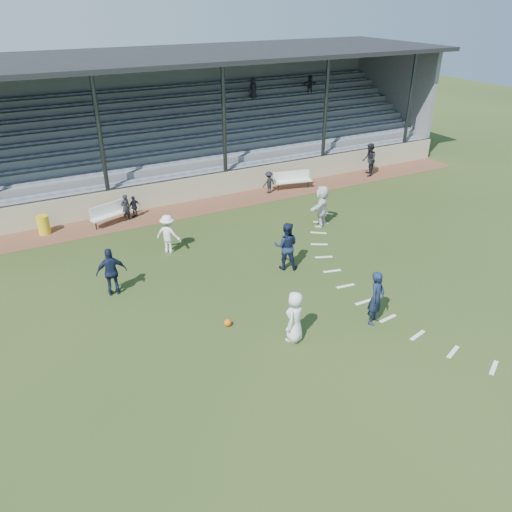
{
  "coord_description": "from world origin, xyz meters",
  "views": [
    {
      "loc": [
        -7.01,
        -10.96,
        9.33
      ],
      "look_at": [
        0.0,
        2.5,
        1.3
      ],
      "focal_mm": 35.0,
      "sensor_mm": 36.0,
      "label": 1
    }
  ],
  "objects_px": {
    "bench_left": "(111,211)",
    "official": "(369,160)",
    "trash_bin": "(44,225)",
    "player_navy_lead": "(376,298)",
    "football": "(228,323)",
    "player_white_lead": "(295,317)",
    "bench_right": "(292,178)"
  },
  "relations": [
    {
      "from": "bench_left",
      "to": "official",
      "type": "bearing_deg",
      "value": -19.77
    },
    {
      "from": "trash_bin",
      "to": "official",
      "type": "relative_size",
      "value": 0.44
    },
    {
      "from": "bench_left",
      "to": "player_navy_lead",
      "type": "bearing_deg",
      "value": -83.81
    },
    {
      "from": "football",
      "to": "official",
      "type": "bearing_deg",
      "value": 35.9
    },
    {
      "from": "player_navy_lead",
      "to": "football",
      "type": "bearing_deg",
      "value": 128.26
    },
    {
      "from": "trash_bin",
      "to": "bench_left",
      "type": "bearing_deg",
      "value": -4.31
    },
    {
      "from": "trash_bin",
      "to": "official",
      "type": "height_order",
      "value": "official"
    },
    {
      "from": "bench_left",
      "to": "football",
      "type": "distance_m",
      "value": 9.76
    },
    {
      "from": "football",
      "to": "official",
      "type": "height_order",
      "value": "official"
    },
    {
      "from": "bench_left",
      "to": "player_navy_lead",
      "type": "distance_m",
      "value": 12.9
    },
    {
      "from": "trash_bin",
      "to": "football",
      "type": "height_order",
      "value": "trash_bin"
    },
    {
      "from": "player_white_lead",
      "to": "trash_bin",
      "type": "bearing_deg",
      "value": -102.76
    },
    {
      "from": "bench_right",
      "to": "player_navy_lead",
      "type": "height_order",
      "value": "player_navy_lead"
    },
    {
      "from": "bench_right",
      "to": "trash_bin",
      "type": "distance_m",
      "value": 12.5
    },
    {
      "from": "bench_left",
      "to": "bench_right",
      "type": "height_order",
      "value": "same"
    },
    {
      "from": "player_navy_lead",
      "to": "bench_right",
      "type": "bearing_deg",
      "value": 44.17
    },
    {
      "from": "bench_left",
      "to": "football",
      "type": "relative_size",
      "value": 8.45
    },
    {
      "from": "bench_left",
      "to": "player_white_lead",
      "type": "bearing_deg",
      "value": -95.17
    },
    {
      "from": "bench_right",
      "to": "player_navy_lead",
      "type": "xyz_separation_m",
      "value": [
        -4.04,
        -11.71,
        0.32
      ]
    },
    {
      "from": "bench_right",
      "to": "official",
      "type": "relative_size",
      "value": 1.11
    },
    {
      "from": "bench_left",
      "to": "official",
      "type": "relative_size",
      "value": 1.09
    },
    {
      "from": "football",
      "to": "player_white_lead",
      "type": "xyz_separation_m",
      "value": [
        1.5,
        -1.55,
        0.71
      ]
    },
    {
      "from": "player_navy_lead",
      "to": "bench_left",
      "type": "bearing_deg",
      "value": 88.86
    },
    {
      "from": "bench_left",
      "to": "player_navy_lead",
      "type": "relative_size",
      "value": 1.11
    },
    {
      "from": "trash_bin",
      "to": "player_white_lead",
      "type": "distance_m",
      "value": 12.79
    },
    {
      "from": "player_white_lead",
      "to": "official",
      "type": "distance_m",
      "value": 16.18
    },
    {
      "from": "bench_right",
      "to": "player_navy_lead",
      "type": "bearing_deg",
      "value": -96.79
    },
    {
      "from": "football",
      "to": "bench_left",
      "type": "bearing_deg",
      "value": 98.02
    },
    {
      "from": "player_navy_lead",
      "to": "trash_bin",
      "type": "bearing_deg",
      "value": 98.75
    },
    {
      "from": "trash_bin",
      "to": "football",
      "type": "relative_size",
      "value": 3.43
    },
    {
      "from": "bench_left",
      "to": "bench_right",
      "type": "bearing_deg",
      "value": -18.93
    },
    {
      "from": "trash_bin",
      "to": "player_navy_lead",
      "type": "height_order",
      "value": "player_navy_lead"
    }
  ]
}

